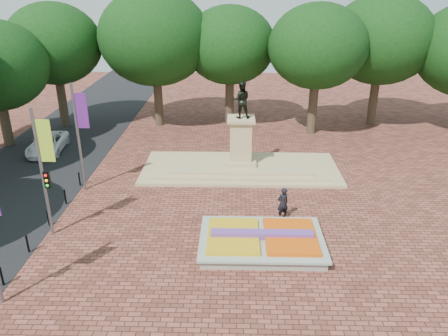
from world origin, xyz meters
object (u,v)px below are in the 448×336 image
monument (240,158)px  van (48,143)px  flower_bed (262,241)px  pedestrian (283,203)px

monument → van: monument is taller
monument → flower_bed: bearing=-84.1°
flower_bed → van: van is taller
flower_bed → pedestrian: 3.32m
monument → van: 15.65m
monument → pedestrian: 7.38m
flower_bed → monument: (-1.03, 10.00, 0.50)m
van → pedestrian: pedestrian is taller
flower_bed → monument: 10.07m
flower_bed → monument: size_ratio=0.45×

